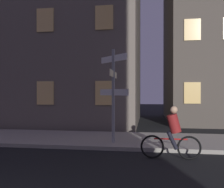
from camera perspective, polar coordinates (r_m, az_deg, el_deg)
sidewalk_kerb at (r=10.52m, az=-6.42°, el=-10.37°), size 40.00×3.26×0.14m
signpost at (r=9.24m, az=0.32°, el=1.57°), size 1.25×1.80×3.52m
cyclist at (r=7.75m, az=13.87°, el=-9.17°), size 1.82×0.32×1.61m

